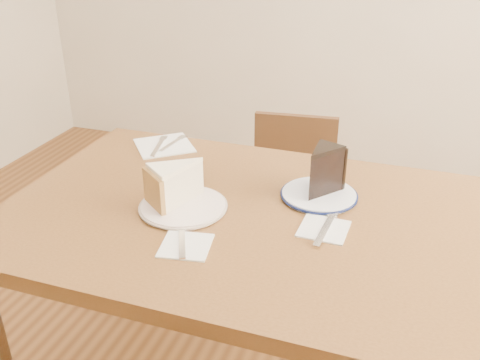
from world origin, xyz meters
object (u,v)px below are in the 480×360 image
at_px(table, 245,245).
at_px(chocolate_cake, 320,174).
at_px(chair_far, 289,208).
at_px(plate_cream, 183,207).
at_px(plate_navy, 319,195).
at_px(carrot_cake, 180,184).

height_order(table, chocolate_cake, chocolate_cake).
xyz_separation_m(chair_far, plate_cream, (-0.11, -0.67, 0.34)).
distance_m(plate_navy, carrot_cake, 0.36).
relative_size(table, plate_navy, 6.29).
relative_size(plate_cream, plate_navy, 1.11).
bearing_deg(carrot_cake, plate_navy, 62.55).
relative_size(plate_navy, carrot_cake, 1.43).
height_order(table, plate_cream, plate_cream).
bearing_deg(plate_navy, plate_cream, -151.00).
relative_size(table, plate_cream, 5.69).
bearing_deg(plate_cream, table, 13.15).
xyz_separation_m(table, plate_cream, (-0.15, -0.04, 0.10)).
xyz_separation_m(plate_cream, plate_navy, (0.31, 0.17, 0.00)).
relative_size(plate_cream, chocolate_cake, 1.88).
relative_size(table, chocolate_cake, 10.71).
bearing_deg(chocolate_cake, chair_far, -49.92).
height_order(table, carrot_cake, carrot_cake).
height_order(chair_far, carrot_cake, carrot_cake).
height_order(table, chair_far, table).
height_order(plate_cream, plate_navy, same).
xyz_separation_m(table, chocolate_cake, (0.16, 0.13, 0.17)).
height_order(carrot_cake, chocolate_cake, chocolate_cake).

